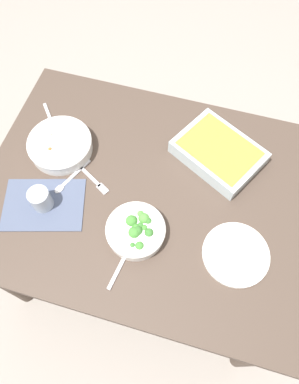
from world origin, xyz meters
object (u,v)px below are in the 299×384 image
(spoon_spare, at_px, (68,181))
(fork_on_table, at_px, (93,180))
(spoon_by_stew, at_px, (52,124))
(broccoli_bowl, at_px, (136,231))
(drink_cup, at_px, (41,200))
(stew_bowl, at_px, (60,145))
(spoon_by_broccoli, at_px, (124,257))
(baking_dish, at_px, (219,152))
(side_plate, at_px, (236,254))

(spoon_spare, xyz_separation_m, fork_on_table, (-0.09, -0.03, -0.00))
(spoon_by_stew, height_order, fork_on_table, spoon_by_stew)
(broccoli_bowl, xyz_separation_m, drink_cup, (0.34, -0.01, 0.01))
(stew_bowl, bearing_deg, spoon_by_broccoli, 136.77)
(broccoli_bowl, relative_size, fork_on_table, 1.22)
(spoon_by_stew, bearing_deg, baking_dish, -177.08)
(baking_dish, bearing_deg, stew_bowl, 12.84)
(side_plate, relative_size, fork_on_table, 1.35)
(stew_bowl, distance_m, spoon_spare, 0.15)
(fork_on_table, bearing_deg, broccoli_bowl, 143.94)
(spoon_by_broccoli, bearing_deg, stew_bowl, -43.23)
(fork_on_table, bearing_deg, spoon_by_stew, -38.21)
(broccoli_bowl, relative_size, drink_cup, 2.33)
(drink_cup, distance_m, spoon_by_broccoli, 0.35)
(broccoli_bowl, height_order, spoon_spare, broccoli_bowl)
(side_plate, bearing_deg, spoon_by_broccoli, 17.57)
(spoon_by_stew, distance_m, fork_on_table, 0.30)
(side_plate, distance_m, spoon_by_broccoli, 0.36)
(spoon_spare, bearing_deg, stew_bowl, -59.34)
(broccoli_bowl, relative_size, baking_dish, 0.54)
(broccoli_bowl, distance_m, fork_on_table, 0.26)
(drink_cup, bearing_deg, baking_dish, -146.48)
(fork_on_table, bearing_deg, drink_cup, 46.52)
(drink_cup, height_order, side_plate, drink_cup)
(stew_bowl, xyz_separation_m, spoon_by_stew, (0.08, -0.10, -0.03))
(fork_on_table, bearing_deg, spoon_by_broccoli, 128.97)
(stew_bowl, xyz_separation_m, spoon_by_broccoli, (-0.36, 0.33, -0.03))
(side_plate, xyz_separation_m, spoon_spare, (0.63, -0.10, -0.00))
(baking_dish, height_order, fork_on_table, baking_dish)
(broccoli_bowl, bearing_deg, stew_bowl, -33.48)
(drink_cup, bearing_deg, side_plate, -179.48)
(drink_cup, distance_m, fork_on_table, 0.20)
(broccoli_bowl, bearing_deg, side_plate, -176.56)
(spoon_by_stew, bearing_deg, broccoli_bowl, 142.79)
(drink_cup, relative_size, fork_on_table, 0.52)
(broccoli_bowl, xyz_separation_m, spoon_by_stew, (0.45, -0.34, -0.03))
(stew_bowl, bearing_deg, baking_dish, -167.16)
(stew_bowl, bearing_deg, spoon_by_stew, -50.50)
(stew_bowl, distance_m, baking_dish, 0.59)
(baking_dish, relative_size, drink_cup, 4.34)
(broccoli_bowl, distance_m, spoon_by_broccoli, 0.09)
(broccoli_bowl, bearing_deg, spoon_spare, -22.32)
(spoon_by_broccoli, xyz_separation_m, fork_on_table, (0.20, -0.24, -0.00))
(broccoli_bowl, relative_size, spoon_by_broccoli, 1.13)
(drink_cup, relative_size, side_plate, 0.39)
(baking_dish, xyz_separation_m, side_plate, (-0.13, 0.35, -0.03))
(drink_cup, xyz_separation_m, spoon_spare, (-0.05, -0.11, -0.03))
(fork_on_table, bearing_deg, side_plate, 166.16)
(drink_cup, bearing_deg, spoon_by_broccoli, 162.57)
(stew_bowl, relative_size, baking_dish, 0.65)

